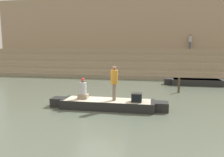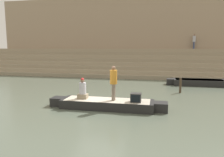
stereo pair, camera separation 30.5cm
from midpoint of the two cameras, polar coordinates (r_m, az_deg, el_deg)
The scene contains 10 objects.
ground_plane at distance 11.42m, azimuth -2.52°, elevation -7.22°, with size 120.00×120.00×0.00m, color #566051.
ghat_steps at distance 24.50m, azimuth 5.41°, elevation 3.40°, with size 36.00×5.63×2.85m.
back_wall at distance 27.02m, azimuth 6.14°, elevation 11.18°, with size 34.20×1.28×8.99m.
rowboat_main at distance 10.95m, azimuth -0.50°, elevation -6.61°, with size 5.88×1.38×0.44m.
person_standing at distance 10.61m, azimuth 1.23°, elevation -0.59°, with size 0.35×0.35×1.69m.
person_rowing at distance 11.16m, azimuth -6.90°, elevation -3.08°, with size 0.48×0.38×1.06m.
tv_set at distance 10.49m, azimuth 7.09°, elevation -4.98°, with size 0.49×0.45×0.42m.
moored_boat_shore at distance 18.83m, azimuth 22.20°, elevation -0.91°, with size 5.02×1.34×0.48m.
mooring_post at distance 15.29m, azimuth 17.98°, elevation -1.72°, with size 0.15×0.15×1.02m, color #473828.
person_on_steps at distance 26.22m, azimuth 20.96°, elevation 9.28°, with size 0.34×0.34×1.62m.
Camera 2 is at (2.90, -10.63, 3.03)m, focal length 35.00 mm.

